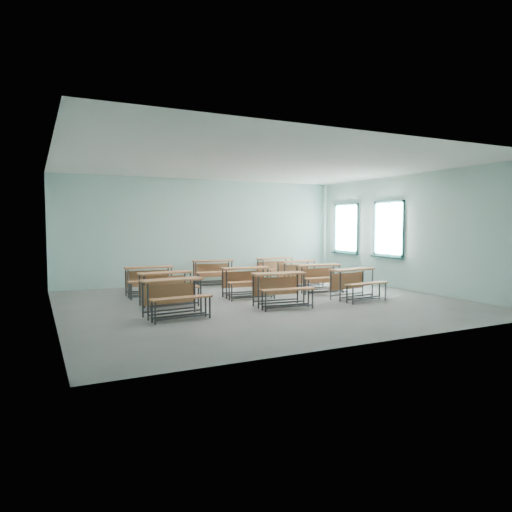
% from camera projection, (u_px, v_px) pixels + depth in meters
% --- Properties ---
extents(room, '(9.04, 8.04, 3.24)m').
position_uv_depth(room, '(267.00, 234.00, 10.62)').
color(room, gray).
rests_on(room, ground).
extents(desk_unit_r0c0, '(1.26, 0.91, 0.75)m').
position_uv_depth(desk_unit_r0c0, '(174.00, 292.00, 8.94)').
color(desk_unit_r0c0, '#A3623B').
rests_on(desk_unit_r0c0, ground).
extents(desk_unit_r0c1, '(1.26, 0.91, 0.75)m').
position_uv_depth(desk_unit_r0c1, '(281.00, 284.00, 10.09)').
color(desk_unit_r0c1, '#A3623B').
rests_on(desk_unit_r0c1, ground).
extents(desk_unit_r0c2, '(1.29, 0.95, 0.75)m').
position_uv_depth(desk_unit_r0c2, '(355.00, 279.00, 11.02)').
color(desk_unit_r0c2, '#A3623B').
rests_on(desk_unit_r0c2, ground).
extents(desk_unit_r1c0, '(1.27, 0.93, 0.75)m').
position_uv_depth(desk_unit_r1c0, '(167.00, 283.00, 10.24)').
color(desk_unit_r1c0, '#A3623B').
rests_on(desk_unit_r1c0, ground).
extents(desk_unit_r1c1, '(1.26, 0.90, 0.75)m').
position_uv_depth(desk_unit_r1c1, '(247.00, 277.00, 11.34)').
color(desk_unit_r1c1, '#A3623B').
rests_on(desk_unit_r1c1, ground).
extents(desk_unit_r1c2, '(1.29, 0.96, 0.75)m').
position_uv_depth(desk_unit_r1c2, '(320.00, 274.00, 12.16)').
color(desk_unit_r1c2, '#A3623B').
rests_on(desk_unit_r1c2, ground).
extents(desk_unit_r2c0, '(1.20, 0.81, 0.75)m').
position_uv_depth(desk_unit_r2c0, '(150.00, 276.00, 11.54)').
color(desk_unit_r2c0, '#A3623B').
rests_on(desk_unit_r2c0, ground).
extents(desk_unit_r2c2, '(1.27, 0.92, 0.75)m').
position_uv_depth(desk_unit_r2c2, '(299.00, 269.00, 13.37)').
color(desk_unit_r2c2, '#A3623B').
rests_on(desk_unit_r2c2, ground).
extents(desk_unit_r3c1, '(1.28, 0.94, 0.75)m').
position_uv_depth(desk_unit_r3c1, '(214.00, 269.00, 13.58)').
color(desk_unit_r3c1, '#A3623B').
rests_on(desk_unit_r3c1, ground).
extents(desk_unit_r3c2, '(1.27, 0.92, 0.75)m').
position_uv_depth(desk_unit_r3c2, '(277.00, 266.00, 14.52)').
color(desk_unit_r3c2, '#A3623B').
rests_on(desk_unit_r3c2, ground).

